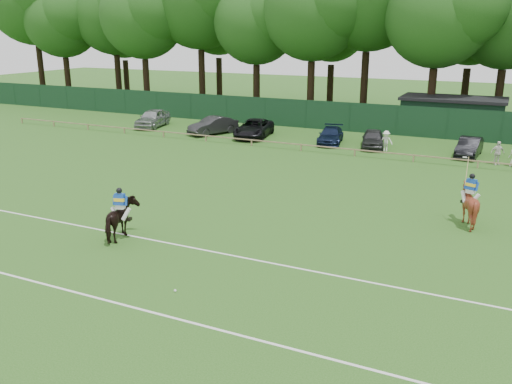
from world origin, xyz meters
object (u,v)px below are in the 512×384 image
Objects in this scene: horse_chestnut at (469,205)px; spectator_mid at (497,153)px; horse_dark at (121,220)px; suv_black at (254,128)px; sedan_silver at (153,118)px; polo_ball at (175,291)px; estate_black at (469,147)px; sedan_navy at (331,135)px; utility_shed at (452,115)px; sedan_grey at (213,126)px; hatch_grey at (373,139)px; spectator_left at (386,141)px.

spectator_mid is at bearing -70.48° from horse_chestnut.
horse_dark is 23.11m from suv_black.
sedan_silver reaches higher than suv_black.
horse_chestnut is at bearing 53.53° from polo_ball.
suv_black reaches higher than estate_black.
polo_ball is (9.39, -25.72, -0.68)m from suv_black.
suv_black is at bearing -16.81° from horse_chestnut.
suv_black is at bearing 110.06° from polo_ball.
sedan_navy is at bearing -12.08° from sedan_silver.
utility_shed is (7.90, 8.52, 0.92)m from sedan_navy.
hatch_grey is at bearing 25.22° from sedan_grey.
hatch_grey is at bearing -13.37° from sedan_navy.
utility_shed is at bearing 36.22° from sedan_navy.
spectator_mid is at bearing -41.04° from estate_black.
sedan_navy is at bearing -7.79° from suv_black.
hatch_grey is 9.83m from utility_shed.
sedan_navy is 4.55m from spectator_left.
sedan_silver is at bearing -161.17° from utility_shed.
horse_chestnut reaches higher than polo_ball.
horse_chestnut reaches higher than hatch_grey.
sedan_grey is 1.11× the size of hatch_grey.
sedan_silver reaches higher than polo_ball.
spectator_mid reaches higher than sedan_navy.
horse_chestnut is 20.82× the size of polo_ball.
suv_black is 10.91m from spectator_left.
horse_chestnut reaches higher than estate_black.
sedan_silver is (-27.98, 14.92, -0.14)m from horse_chestnut.
sedan_grey is at bearing -83.80° from horse_dark.
estate_black is 2.68× the size of spectator_left.
spectator_mid is 25.67m from polo_ball.
polo_ball is (2.95, -26.00, -0.57)m from sedan_navy.
suv_black is 3.51× the size of spectator_left.
horse_dark is 15.29m from horse_chestnut.
spectator_left reaches higher than sedan_navy.
sedan_silver is 0.91× the size of suv_black.
horse_chestnut is 16.65m from hatch_grey.
horse_dark is 5.68m from polo_ball.
spectator_mid is at bearing -15.67° from spectator_left.
sedan_grey reaches higher than suv_black.
utility_shed is (9.63, 31.43, 0.69)m from horse_dark.
spectator_mid is (8.59, -1.82, 0.11)m from hatch_grey.
horse_dark reaches higher than estate_black.
horse_chestnut is 22.87m from suv_black.
sedan_navy is at bearing 96.48° from polo_ball.
hatch_grey is at bearing 138.88° from spectator_left.
polo_ball is at bearing -94.49° from sedan_navy.
horse_chestnut is 0.36× the size of suv_black.
spectator_mid is (18.36, -1.68, 0.06)m from suv_black.
sedan_silver is at bearing 166.51° from hatch_grey.
horse_dark is 32.88m from utility_shed.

